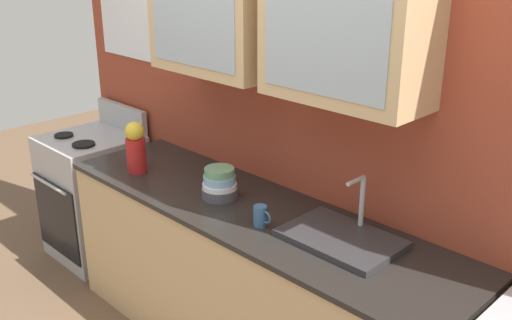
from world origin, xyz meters
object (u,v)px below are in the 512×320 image
object	(u,v)px
sink_faucet	(341,237)
cup_near_sink	(261,216)
stove_range	(95,195)
vase	(136,147)
bowl_stack	(220,184)

from	to	relation	value
sink_faucet	cup_near_sink	world-z (taller)	sink_faucet
stove_range	cup_near_sink	distance (m)	1.84
vase	bowl_stack	bearing A→B (deg)	9.25
bowl_stack	cup_near_sink	distance (m)	0.39
bowl_stack	cup_near_sink	world-z (taller)	bowl_stack
bowl_stack	cup_near_sink	bearing A→B (deg)	-12.02
sink_faucet	bowl_stack	size ratio (longest dim) A/B	2.72
stove_range	vase	xyz separation A→B (m)	(0.77, -0.12, 0.59)
bowl_stack	cup_near_sink	size ratio (longest dim) A/B	1.88
cup_near_sink	vase	bearing A→B (deg)	-178.94
stove_range	vase	distance (m)	0.98
bowl_stack	vase	size ratio (longest dim) A/B	0.64
vase	sink_faucet	bearing A→B (deg)	7.08
stove_range	bowl_stack	size ratio (longest dim) A/B	5.54
cup_near_sink	stove_range	bearing A→B (deg)	176.75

